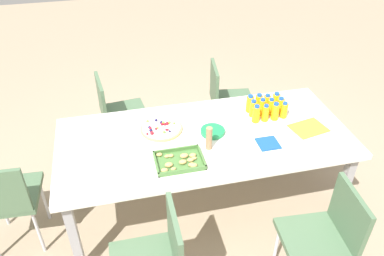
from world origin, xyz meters
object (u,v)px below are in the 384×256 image
object	(u,v)px
chair_end	(6,197)
party_table	(205,142)
chair_near_right	(116,110)
juice_bottle_3	(250,104)
juice_bottle_11	(256,114)
juice_bottle_10	(265,113)
fruit_pizza	(161,128)
plate_stack	(213,131)
napkin_stack	(268,143)
juice_bottle_4	(280,106)
cardboard_tube	(209,138)
snack_tray	(180,161)
paper_folder	(308,128)
juice_bottle_5	(271,107)
chair_far_left	(326,234)
juice_bottle_9	(275,112)
juice_bottle_7	(253,109)
juice_bottle_1	(267,102)
chair_near_left	(226,97)
juice_bottle_8	(284,110)
juice_bottle_2	(259,103)

from	to	relation	value
chair_end	party_table	bearing A→B (deg)	6.17
chair_near_right	juice_bottle_3	world-z (taller)	juice_bottle_3
party_table	juice_bottle_11	bearing A→B (deg)	-167.60
juice_bottle_10	fruit_pizza	xyz separation A→B (m)	(0.81, -0.06, -0.05)
party_table	juice_bottle_10	distance (m)	0.53
juice_bottle_11	plate_stack	size ratio (longest dim) A/B	0.81
napkin_stack	juice_bottle_3	bearing A→B (deg)	-92.53
juice_bottle_4	cardboard_tube	distance (m)	0.75
party_table	juice_bottle_3	world-z (taller)	juice_bottle_3
fruit_pizza	snack_tray	xyz separation A→B (m)	(-0.06, 0.40, 0.00)
paper_folder	juice_bottle_5	bearing A→B (deg)	-51.48
juice_bottle_3	party_table	bearing A→B (deg)	29.36
chair_near_right	paper_folder	size ratio (longest dim) A/B	3.19
chair_near_right	juice_bottle_5	distance (m)	1.41
chair_end	juice_bottle_11	bearing A→B (deg)	8.35
chair_far_left	juice_bottle_11	size ratio (longest dim) A/B	5.68
juice_bottle_5	cardboard_tube	size ratio (longest dim) A/B	0.79
juice_bottle_3	juice_bottle_9	world-z (taller)	same
juice_bottle_3	juice_bottle_7	size ratio (longest dim) A/B	1.03
paper_folder	chair_far_left	bearing A→B (deg)	72.98
napkin_stack	cardboard_tube	distance (m)	0.44
juice_bottle_10	plate_stack	size ratio (longest dim) A/B	0.79
juice_bottle_1	snack_tray	xyz separation A→B (m)	(0.83, 0.50, -0.05)
chair_near_left	paper_folder	bearing A→B (deg)	28.59
snack_tray	cardboard_tube	world-z (taller)	cardboard_tube
juice_bottle_9	chair_far_left	bearing A→B (deg)	87.82
chair_far_left	juice_bottle_3	xyz separation A→B (m)	(0.11, -1.11, 0.29)
cardboard_tube	paper_folder	size ratio (longest dim) A/B	0.68
juice_bottle_7	juice_bottle_4	bearing A→B (deg)	178.54
juice_bottle_11	juice_bottle_1	bearing A→B (deg)	-134.70
snack_tray	juice_bottle_5	bearing A→B (deg)	-152.92
juice_bottle_7	cardboard_tube	distance (m)	0.55
napkin_stack	chair_far_left	bearing A→B (deg)	101.33
chair_near_right	fruit_pizza	world-z (taller)	chair_near_right
juice_bottle_4	paper_folder	world-z (taller)	juice_bottle_4
juice_bottle_5	juice_bottle_4	bearing A→B (deg)	179.70
juice_bottle_1	juice_bottle_4	world-z (taller)	juice_bottle_4
juice_bottle_3	juice_bottle_7	world-z (taller)	juice_bottle_3
juice_bottle_8	juice_bottle_9	world-z (taller)	juice_bottle_9
juice_bottle_10	napkin_stack	xyz separation A→B (m)	(0.09, 0.29, -0.06)
juice_bottle_3	juice_bottle_8	world-z (taller)	juice_bottle_3
juice_bottle_5	juice_bottle_1	bearing A→B (deg)	-90.67
juice_bottle_4	snack_tray	world-z (taller)	juice_bottle_4
plate_stack	juice_bottle_5	bearing A→B (deg)	-164.06
chair_near_right	napkin_stack	bearing A→B (deg)	37.94
juice_bottle_4	juice_bottle_10	xyz separation A→B (m)	(0.16, 0.08, 0.00)
chair_near_right	juice_bottle_2	xyz separation A→B (m)	(-1.12, 0.61, 0.29)
juice_bottle_7	cardboard_tube	size ratio (longest dim) A/B	0.80
juice_bottle_4	juice_bottle_2	bearing A→B (deg)	-24.47
juice_bottle_3	plate_stack	distance (m)	0.44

